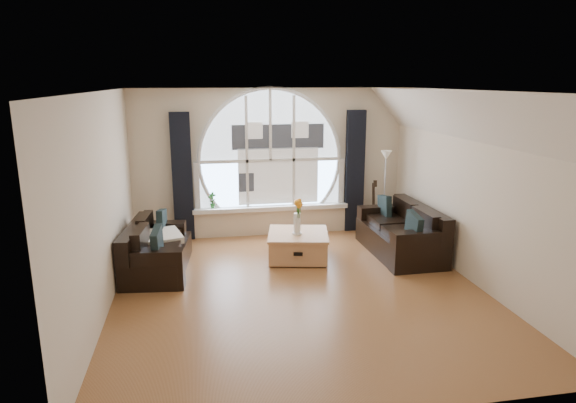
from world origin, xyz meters
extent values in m
cube|color=brown|center=(0.00, 0.00, 0.00)|extent=(5.00, 5.50, 0.01)
cube|color=silver|center=(0.00, 0.00, 2.70)|extent=(5.00, 5.50, 0.01)
cube|color=beige|center=(0.00, 2.75, 1.35)|extent=(5.00, 0.01, 2.70)
cube|color=beige|center=(0.00, -2.75, 1.35)|extent=(5.00, 0.01, 2.70)
cube|color=beige|center=(-2.50, 0.00, 1.35)|extent=(0.01, 5.50, 2.70)
cube|color=beige|center=(2.50, 0.00, 1.35)|extent=(0.01, 5.50, 2.70)
cube|color=silver|center=(2.20, 0.00, 2.35)|extent=(0.92, 5.50, 0.72)
cube|color=silver|center=(0.00, 2.72, 1.62)|extent=(2.60, 0.06, 2.15)
cube|color=white|center=(0.00, 2.65, 0.51)|extent=(2.90, 0.22, 0.08)
cube|color=white|center=(0.00, 2.69, 1.62)|extent=(2.76, 0.08, 2.15)
cube|color=silver|center=(0.15, 2.71, 1.50)|extent=(1.70, 0.02, 1.50)
cube|color=black|center=(-1.60, 2.63, 1.15)|extent=(0.35, 0.12, 2.30)
cube|color=black|center=(1.60, 2.63, 1.15)|extent=(0.35, 0.12, 2.30)
cube|color=black|center=(-1.98, 1.11, 0.40)|extent=(1.00, 1.73, 0.74)
cube|color=black|center=(1.95, 1.18, 0.40)|extent=(0.94, 1.84, 0.81)
cube|color=#AE774A|center=(0.23, 1.27, 0.23)|extent=(1.12, 1.12, 0.47)
cube|color=silver|center=(-1.91, 1.23, 0.50)|extent=(0.68, 0.68, 0.10)
cube|color=white|center=(0.20, 1.20, 0.82)|extent=(0.24, 0.24, 0.70)
cube|color=#B2B2B2|center=(2.03, 2.18, 0.80)|extent=(0.24, 0.24, 1.60)
cube|color=olive|center=(1.85, 2.29, 0.53)|extent=(0.39, 0.29, 1.06)
imported|color=#1E6023|center=(-1.09, 2.65, 0.70)|extent=(0.19, 0.16, 0.30)
camera|label=1|loc=(-1.31, -6.32, 2.83)|focal=31.20mm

